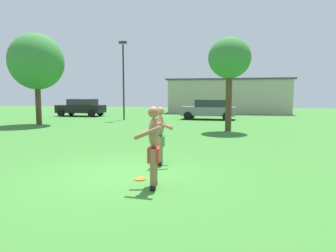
% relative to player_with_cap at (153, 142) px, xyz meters
% --- Properties ---
extents(ground_plane, '(80.00, 80.00, 0.00)m').
position_rel_player_with_cap_xyz_m(ground_plane, '(-0.87, 0.73, -0.97)').
color(ground_plane, '#38752D').
extents(player_with_cap, '(0.65, 0.72, 1.75)m').
position_rel_player_with_cap_xyz_m(player_with_cap, '(0.00, 0.00, 0.00)').
color(player_with_cap, black).
rests_on(player_with_cap, ground_plane).
extents(player_in_green, '(0.61, 0.68, 1.64)m').
position_rel_player_with_cap_xyz_m(player_in_green, '(-0.31, 2.13, -0.11)').
color(player_in_green, black).
rests_on(player_in_green, ground_plane).
extents(frisbee, '(0.29, 0.29, 0.03)m').
position_rel_player_with_cap_xyz_m(frisbee, '(-0.44, 0.48, -0.96)').
color(frisbee, orange).
rests_on(frisbee, ground_plane).
extents(car_gray_near_post, '(4.39, 2.21, 1.58)m').
position_rel_player_with_cap_xyz_m(car_gray_near_post, '(0.19, 18.12, -0.15)').
color(car_gray_near_post, slate).
rests_on(car_gray_near_post, ground_plane).
extents(car_black_mid_lot, '(4.34, 2.10, 1.58)m').
position_rel_player_with_cap_xyz_m(car_black_mid_lot, '(-11.64, 19.62, -0.15)').
color(car_black_mid_lot, black).
rests_on(car_black_mid_lot, ground_plane).
extents(lamp_post, '(0.60, 0.24, 6.11)m').
position_rel_player_with_cap_xyz_m(lamp_post, '(-6.42, 16.52, 2.74)').
color(lamp_post, black).
rests_on(lamp_post, ground_plane).
extents(outbuilding_behind_lot, '(12.98, 6.34, 3.65)m').
position_rel_player_with_cap_xyz_m(outbuilding_behind_lot, '(1.73, 28.03, 0.86)').
color(outbuilding_behind_lot, '#B2A893').
rests_on(outbuilding_behind_lot, ground_plane).
extents(tree_left_field, '(3.51, 3.51, 5.94)m').
position_rel_player_with_cap_xyz_m(tree_left_field, '(-10.70, 11.76, 3.14)').
color(tree_left_field, '#4C3823').
rests_on(tree_left_field, ground_plane).
extents(tree_right_field, '(2.30, 2.30, 5.07)m').
position_rel_player_with_cap_xyz_m(tree_right_field, '(1.65, 10.65, 2.92)').
color(tree_right_field, '#4C3823').
rests_on(tree_right_field, ground_plane).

